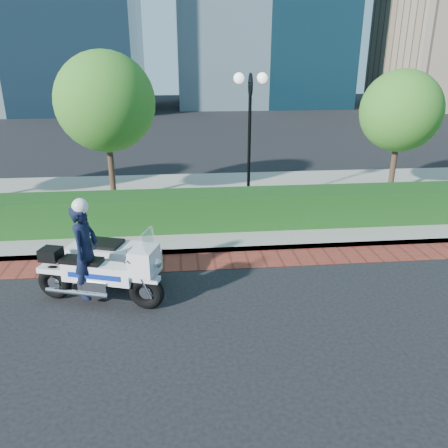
{
  "coord_description": "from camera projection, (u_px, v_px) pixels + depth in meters",
  "views": [
    {
      "loc": [
        -1.19,
        -8.32,
        4.65
      ],
      "look_at": [
        -0.18,
        1.43,
        1.0
      ],
      "focal_mm": 35.0,
      "sensor_mm": 36.0,
      "label": 1
    }
  ],
  "objects": [
    {
      "name": "tree_b",
      "position": [
        105.0,
        102.0,
        14.02
      ],
      "size": [
        3.2,
        3.2,
        4.89
      ],
      "color": "#332319",
      "rests_on": "sidewalk"
    },
    {
      "name": "tree_c",
      "position": [
        401.0,
        111.0,
        15.11
      ],
      "size": [
        2.8,
        2.8,
        4.3
      ],
      "color": "#332319",
      "rests_on": "sidewalk"
    },
    {
      "name": "sidewalk",
      "position": [
        216.0,
        203.0,
        15.06
      ],
      "size": [
        60.0,
        8.0,
        0.15
      ],
      "primitive_type": "cube",
      "color": "gray",
      "rests_on": "ground"
    },
    {
      "name": "hedge_main",
      "position": [
        223.0,
        209.0,
        12.62
      ],
      "size": [
        18.0,
        1.2,
        1.0
      ],
      "primitive_type": "cube",
      "color": "#113411",
      "rests_on": "sidewalk"
    },
    {
      "name": "lamppost",
      "position": [
        250.0,
        121.0,
        13.4
      ],
      "size": [
        1.02,
        0.7,
        4.21
      ],
      "color": "black",
      "rests_on": "sidewalk"
    },
    {
      "name": "ground",
      "position": [
        239.0,
        290.0,
        9.49
      ],
      "size": [
        120.0,
        120.0,
        0.0
      ],
      "primitive_type": "plane",
      "color": "black",
      "rests_on": "ground"
    },
    {
      "name": "brick_strip",
      "position": [
        231.0,
        260.0,
        10.89
      ],
      "size": [
        60.0,
        1.0,
        0.01
      ],
      "primitive_type": "cube",
      "color": "maroon",
      "rests_on": "ground"
    },
    {
      "name": "police_motorcycle",
      "position": [
        102.0,
        261.0,
        9.09
      ],
      "size": [
        2.68,
        2.35,
        2.23
      ],
      "rotation": [
        0.0,
        0.0,
        -0.31
      ],
      "color": "black",
      "rests_on": "ground"
    }
  ]
}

